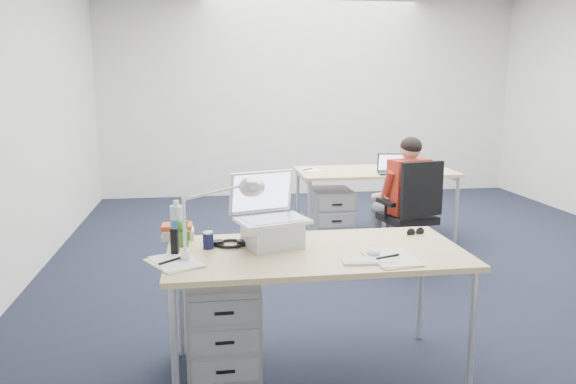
{
  "coord_description": "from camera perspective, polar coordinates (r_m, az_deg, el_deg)",
  "views": [
    {
      "loc": [
        -1.54,
        -4.55,
        1.62
      ],
      "look_at": [
        -0.96,
        -0.65,
        0.85
      ],
      "focal_mm": 35.0,
      "sensor_mm": 36.0,
      "label": 1
    }
  ],
  "objects": [
    {
      "name": "book_stack",
      "position": [
        3.33,
        -11.13,
        -3.94
      ],
      "size": [
        0.2,
        0.16,
        0.08
      ],
      "primitive_type": "cube",
      "rotation": [
        0.0,
        0.0,
        0.09
      ],
      "color": "silver",
      "rests_on": "desk_near"
    },
    {
      "name": "far_papers",
      "position": [
        5.78,
        2.22,
        2.24
      ],
      "size": [
        0.27,
        0.33,
        0.01
      ],
      "primitive_type": "cube",
      "rotation": [
        0.0,
        0.0,
        0.32
      ],
      "color": "white",
      "rests_on": "desk_far"
    },
    {
      "name": "desk_lamp",
      "position": [
        2.88,
        -7.87,
        -2.54
      ],
      "size": [
        0.41,
        0.2,
        0.44
      ],
      "primitive_type": null,
      "rotation": [
        0.0,
        0.0,
        -0.17
      ],
      "color": "silver",
      "rests_on": "desk_near"
    },
    {
      "name": "floor",
      "position": [
        5.07,
        9.76,
        -7.73
      ],
      "size": [
        7.0,
        7.0,
        0.0
      ],
      "primitive_type": "plane",
      "color": "black",
      "rests_on": "ground"
    },
    {
      "name": "room",
      "position": [
        4.81,
        10.44,
        12.0
      ],
      "size": [
        6.02,
        7.02,
        2.8
      ],
      "color": "silver",
      "rests_on": "ground"
    },
    {
      "name": "papers_left",
      "position": [
        2.89,
        -11.52,
        -7.04
      ],
      "size": [
        0.31,
        0.35,
        0.01
      ],
      "primitive_type": "cube",
      "rotation": [
        0.0,
        0.0,
        0.44
      ],
      "color": "#FFEA93",
      "rests_on": "desk_near"
    },
    {
      "name": "cordless_phone",
      "position": [
        3.0,
        -11.43,
        -5.0
      ],
      "size": [
        0.04,
        0.03,
        0.15
      ],
      "primitive_type": "cube",
      "rotation": [
        0.0,
        0.0,
        -0.28
      ],
      "color": "black",
      "rests_on": "desk_near"
    },
    {
      "name": "headphones",
      "position": [
        3.15,
        -5.87,
        -5.15
      ],
      "size": [
        0.21,
        0.17,
        0.03
      ],
      "primitive_type": null,
      "rotation": [
        0.0,
        0.0,
        -0.1
      ],
      "color": "black",
      "rests_on": "desk_near"
    },
    {
      "name": "seated_person",
      "position": [
        5.2,
        11.3,
        -0.73
      ],
      "size": [
        0.46,
        0.67,
        1.14
      ],
      "rotation": [
        0.0,
        0.0,
        0.27
      ],
      "color": "#A72717",
      "rests_on": "ground"
    },
    {
      "name": "drawer_pedestal_far",
      "position": [
        5.78,
        4.39,
        -2.43
      ],
      "size": [
        0.4,
        0.5,
        0.55
      ],
      "primitive_type": "cube",
      "color": "#96989B",
      "rests_on": "ground"
    },
    {
      "name": "bear_figurine",
      "position": [
        3.16,
        -10.59,
        -4.14
      ],
      "size": [
        0.08,
        0.06,
        0.15
      ],
      "primitive_type": null,
      "rotation": [
        0.0,
        0.0,
        -0.01
      ],
      "color": "#24691C",
      "rests_on": "desk_near"
    },
    {
      "name": "wireless_keyboard",
      "position": [
        2.88,
        8.21,
        -6.93
      ],
      "size": [
        0.28,
        0.13,
        0.01
      ],
      "primitive_type": "cube",
      "rotation": [
        0.0,
        0.0,
        -0.08
      ],
      "color": "white",
      "rests_on": "desk_near"
    },
    {
      "name": "desk_near",
      "position": [
        3.07,
        2.85,
        -6.75
      ],
      "size": [
        1.6,
        0.8,
        0.73
      ],
      "color": "tan",
      "rests_on": "ground"
    },
    {
      "name": "office_chair",
      "position": [
        5.13,
        12.13,
        -4.39
      ],
      "size": [
        0.72,
        0.72,
        0.97
      ],
      "rotation": [
        0.0,
        0.0,
        0.21
      ],
      "color": "black",
      "rests_on": "ground"
    },
    {
      "name": "water_bottle",
      "position": [
        3.25,
        -11.23,
        -2.91
      ],
      "size": [
        0.09,
        0.09,
        0.24
      ],
      "primitive_type": "cylinder",
      "rotation": [
        0.0,
        0.0,
        -0.3
      ],
      "color": "silver",
      "rests_on": "desk_near"
    },
    {
      "name": "desk_far",
      "position": [
        5.87,
        8.82,
        1.77
      ],
      "size": [
        1.6,
        0.8,
        0.73
      ],
      "color": "tan",
      "rests_on": "ground"
    },
    {
      "name": "silver_laptop",
      "position": [
        3.08,
        -1.6,
        -1.94
      ],
      "size": [
        0.45,
        0.39,
        0.4
      ],
      "primitive_type": null,
      "rotation": [
        0.0,
        0.0,
        0.29
      ],
      "color": "silver",
      "rests_on": "desk_near"
    },
    {
      "name": "dark_laptop",
      "position": [
        5.63,
        10.64,
        2.84
      ],
      "size": [
        0.33,
        0.32,
        0.21
      ],
      "primitive_type": null,
      "rotation": [
        0.0,
        0.0,
        -0.17
      ],
      "color": "black",
      "rests_on": "desk_far"
    },
    {
      "name": "sunglasses",
      "position": [
        3.44,
        12.82,
        -4.0
      ],
      "size": [
        0.13,
        0.08,
        0.03
      ],
      "primitive_type": null,
      "rotation": [
        0.0,
        0.0,
        0.21
      ],
      "color": "black",
      "rests_on": "desk_near"
    },
    {
      "name": "drawer_pedestal_near",
      "position": [
        3.29,
        -6.6,
        -13.14
      ],
      "size": [
        0.4,
        0.5,
        0.55
      ],
      "primitive_type": "cube",
      "color": "#96989B",
      "rests_on": "ground"
    },
    {
      "name": "can_koozie",
      "position": [
        3.1,
        -8.11,
        -4.85
      ],
      "size": [
        0.06,
        0.06,
        0.1
      ],
      "primitive_type": "cylinder",
      "rotation": [
        0.0,
        0.0,
        0.02
      ],
      "color": "#121539",
      "rests_on": "desk_near"
    },
    {
      "name": "papers_right",
      "position": [
        2.94,
        10.47,
        -6.66
      ],
      "size": [
        0.23,
        0.32,
        0.01
      ],
      "primitive_type": "cube",
      "rotation": [
        0.0,
        0.0,
        0.07
      ],
      "color": "#FFEA93",
      "rests_on": "desk_near"
    },
    {
      "name": "far_cup",
      "position": [
        6.04,
        13.21,
        2.79
      ],
      "size": [
        0.08,
        0.08,
        0.1
      ],
      "primitive_type": "cylinder",
      "rotation": [
        0.0,
        0.0,
        -0.2
      ],
      "color": "white",
      "rests_on": "desk_far"
    },
    {
      "name": "computer_mouse",
      "position": [
        2.99,
        8.69,
        -6.01
      ],
      "size": [
        0.09,
        0.12,
        0.04
      ],
      "primitive_type": "ellipsoid",
      "rotation": [
        0.0,
        0.0,
        -0.17
      ],
      "color": "white",
      "rests_on": "desk_near"
    }
  ]
}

